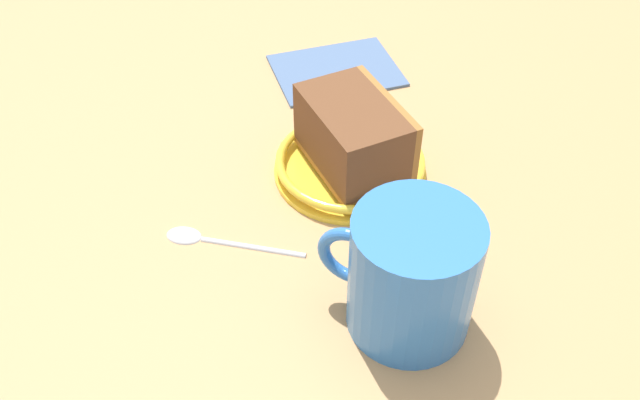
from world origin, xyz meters
The scene contains 6 objects.
ground_plane centered at (0.00, 0.00, -1.80)cm, with size 159.77×159.77×3.59cm, color tan.
small_plate centered at (-4.94, 4.74, 0.89)cm, with size 13.80×13.80×1.81cm.
cake_slice centered at (-4.94, 5.02, 4.20)cm, with size 10.49×7.02×6.36cm.
tea_mug centered at (11.37, 0.99, 5.04)cm, with size 10.12×9.61×9.85cm.
teaspoon centered at (-2.56, -9.86, 0.35)cm, with size 8.17×10.16×0.80cm.
folded_napkin centered at (-20.25, 10.92, 0.30)cm, with size 9.97×13.10×0.60cm, color slate.
Camera 1 is at (36.76, -18.00, 41.82)cm, focal length 38.88 mm.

